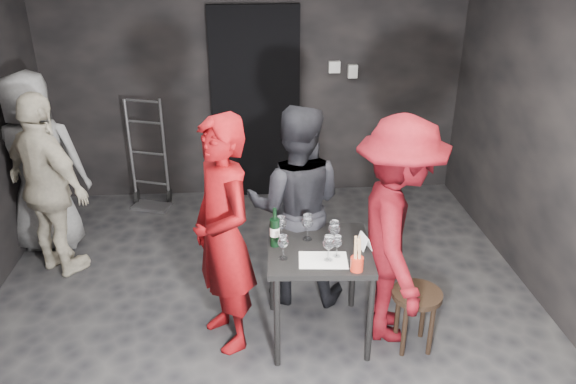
{
  "coord_description": "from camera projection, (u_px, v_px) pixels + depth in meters",
  "views": [
    {
      "loc": [
        -0.1,
        -3.48,
        2.78
      ],
      "look_at": [
        0.19,
        0.25,
        1.02
      ],
      "focal_mm": 35.0,
      "sensor_mm": 36.0,
      "label": 1
    }
  ],
  "objects": [
    {
      "name": "floor",
      "position": [
        266.0,
        326.0,
        4.33
      ],
      "size": [
        4.5,
        5.0,
        0.02
      ],
      "primitive_type": "cube",
      "color": "black",
      "rests_on": "ground"
    },
    {
      "name": "wall_back",
      "position": [
        255.0,
        77.0,
        6.02
      ],
      "size": [
        4.5,
        0.04,
        2.7
      ],
      "primitive_type": "cube",
      "color": "black",
      "rests_on": "ground"
    },
    {
      "name": "doorway",
      "position": [
        256.0,
        105.0,
        6.09
      ],
      "size": [
        0.95,
        0.1,
        2.1
      ],
      "primitive_type": "cube",
      "color": "black",
      "rests_on": "ground"
    },
    {
      "name": "wallbox_upper",
      "position": [
        334.0,
        67.0,
        5.99
      ],
      "size": [
        0.12,
        0.06,
        0.12
      ],
      "primitive_type": "cube",
      "color": "#B7B7B2",
      "rests_on": "wall_back"
    },
    {
      "name": "wallbox_lower",
      "position": [
        353.0,
        71.0,
        6.02
      ],
      "size": [
        0.1,
        0.06,
        0.14
      ],
      "primitive_type": "cube",
      "color": "#B7B7B2",
      "rests_on": "wall_back"
    },
    {
      "name": "hand_truck",
      "position": [
        151.0,
        187.0,
        6.16
      ],
      "size": [
        0.4,
        0.34,
        1.19
      ],
      "rotation": [
        0.0,
        0.0,
        -0.33
      ],
      "color": "#B2B2B7",
      "rests_on": "floor"
    },
    {
      "name": "tasting_table",
      "position": [
        319.0,
        259.0,
        3.99
      ],
      "size": [
        0.72,
        0.72,
        0.75
      ],
      "rotation": [
        0.0,
        0.0,
        -0.06
      ],
      "color": "black",
      "rests_on": "floor"
    },
    {
      "name": "stool",
      "position": [
        416.0,
        303.0,
        3.97
      ],
      "size": [
        0.36,
        0.36,
        0.47
      ],
      "rotation": [
        0.0,
        0.0,
        0.31
      ],
      "color": "black",
      "rests_on": "floor"
    },
    {
      "name": "server_red",
      "position": [
        222.0,
        219.0,
        3.8
      ],
      "size": [
        0.76,
        0.87,
        2.0
      ],
      "primitive_type": "imported",
      "rotation": [
        0.0,
        0.0,
        -1.1
      ],
      "color": "maroon",
      "rests_on": "floor"
    },
    {
      "name": "woman_black",
      "position": [
        296.0,
        198.0,
        4.36
      ],
      "size": [
        0.93,
        0.61,
        1.77
      ],
      "primitive_type": "imported",
      "rotation": [
        0.0,
        0.0,
        2.97
      ],
      "color": "black",
      "rests_on": "floor"
    },
    {
      "name": "man_maroon",
      "position": [
        398.0,
        219.0,
        3.9
      ],
      "size": [
        0.67,
        1.28,
        1.91
      ],
      "primitive_type": "imported",
      "rotation": [
        0.0,
        0.0,
        1.49
      ],
      "color": "#55080F",
      "rests_on": "floor"
    },
    {
      "name": "bystander_cream",
      "position": [
        47.0,
        179.0,
        4.69
      ],
      "size": [
        1.13,
        1.02,
        1.77
      ],
      "primitive_type": "imported",
      "rotation": [
        0.0,
        0.0,
        2.49
      ],
      "color": "beige",
      "rests_on": "floor"
    },
    {
      "name": "bystander_grey",
      "position": [
        36.0,
        153.0,
        5.06
      ],
      "size": [
        0.96,
        0.57,
        1.91
      ],
      "primitive_type": "imported",
      "rotation": [
        0.0,
        0.0,
        3.2
      ],
      "color": "gray",
      "rests_on": "floor"
    },
    {
      "name": "tasting_mat",
      "position": [
        323.0,
        260.0,
        3.79
      ],
      "size": [
        0.34,
        0.24,
        0.0
      ],
      "primitive_type": "cube",
      "rotation": [
        0.0,
        0.0,
        -0.08
      ],
      "color": "white",
      "rests_on": "tasting_table"
    },
    {
      "name": "wine_glass_a",
      "position": [
        283.0,
        246.0,
        3.77
      ],
      "size": [
        0.08,
        0.08,
        0.2
      ],
      "primitive_type": null,
      "rotation": [
        0.0,
        0.0,
        0.11
      ],
      "color": "white",
      "rests_on": "tasting_table"
    },
    {
      "name": "wine_glass_b",
      "position": [
        281.0,
        227.0,
        4.0
      ],
      "size": [
        0.08,
        0.08,
        0.21
      ],
      "primitive_type": null,
      "rotation": [
        0.0,
        0.0,
        -0.03
      ],
      "color": "white",
      "rests_on": "tasting_table"
    },
    {
      "name": "wine_glass_c",
      "position": [
        307.0,
        226.0,
        4.0
      ],
      "size": [
        0.1,
        0.1,
        0.22
      ],
      "primitive_type": null,
      "rotation": [
        0.0,
        0.0,
        -0.25
      ],
      "color": "white",
      "rests_on": "tasting_table"
    },
    {
      "name": "wine_glass_d",
      "position": [
        329.0,
        247.0,
        3.75
      ],
      "size": [
        0.1,
        0.1,
        0.21
      ],
      "primitive_type": null,
      "rotation": [
        0.0,
        0.0,
        0.34
      ],
      "color": "white",
      "rests_on": "tasting_table"
    },
    {
      "name": "wine_glass_e",
      "position": [
        337.0,
        245.0,
        3.8
      ],
      "size": [
        0.08,
        0.08,
        0.18
      ],
      "primitive_type": null,
      "rotation": [
        0.0,
        0.0,
        0.23
      ],
      "color": "white",
      "rests_on": "tasting_table"
    },
    {
      "name": "wine_glass_f",
      "position": [
        334.0,
        233.0,
        3.92
      ],
      "size": [
        0.1,
        0.1,
        0.22
      ],
      "primitive_type": null,
      "rotation": [
        0.0,
        0.0,
        0.34
      ],
      "color": "white",
      "rests_on": "tasting_table"
    },
    {
      "name": "wine_bottle",
      "position": [
        275.0,
        231.0,
        3.93
      ],
      "size": [
        0.07,
        0.07,
        0.29
      ],
      "rotation": [
        0.0,
        0.0,
        -0.39
      ],
      "color": "black",
      "rests_on": "tasting_table"
    },
    {
      "name": "breadstick_cup",
      "position": [
        357.0,
        254.0,
        3.63
      ],
      "size": [
        0.09,
        0.09,
        0.27
      ],
      "rotation": [
        0.0,
        0.0,
        -0.28
      ],
      "color": "#B42614",
      "rests_on": "tasting_table"
    },
    {
      "name": "reserved_card",
      "position": [
        362.0,
        241.0,
        3.92
      ],
      "size": [
        0.11,
        0.14,
        0.1
      ],
      "primitive_type": null,
      "rotation": [
        0.0,
        0.0,
        0.21
      ],
      "color": "white",
      "rests_on": "tasting_table"
    }
  ]
}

